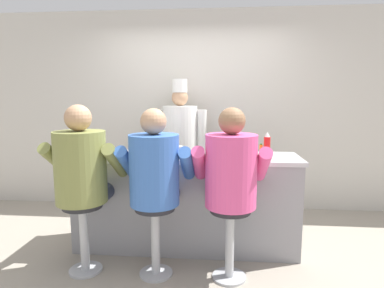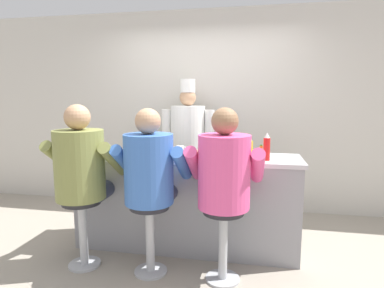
# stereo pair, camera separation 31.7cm
# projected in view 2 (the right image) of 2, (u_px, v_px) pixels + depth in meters

# --- Properties ---
(ground_plane) EXTENTS (20.00, 20.00, 0.00)m
(ground_plane) POSITION_uv_depth(u_px,v_px,m) (180.00, 259.00, 3.09)
(ground_plane) COLOR #9E9384
(wall_back) EXTENTS (10.00, 0.06, 2.70)m
(wall_back) POSITION_uv_depth(u_px,v_px,m) (205.00, 111.00, 4.42)
(wall_back) COLOR beige
(wall_back) RESTS_ON ground_plane
(diner_counter) EXTENTS (2.26, 0.59, 0.96)m
(diner_counter) POSITION_uv_depth(u_px,v_px,m) (186.00, 201.00, 3.30)
(diner_counter) COLOR gray
(diner_counter) RESTS_ON ground_plane
(ketchup_bottle_red) EXTENTS (0.06, 0.06, 0.26)m
(ketchup_bottle_red) POSITION_uv_depth(u_px,v_px,m) (267.00, 147.00, 2.96)
(ketchup_bottle_red) COLOR red
(ketchup_bottle_red) RESTS_ON diner_counter
(mustard_bottle_yellow) EXTENTS (0.06, 0.06, 0.23)m
(mustard_bottle_yellow) POSITION_uv_depth(u_px,v_px,m) (249.00, 149.00, 2.98)
(mustard_bottle_yellow) COLOR yellow
(mustard_bottle_yellow) RESTS_ON diner_counter
(hot_sauce_bottle_orange) EXTENTS (0.03, 0.03, 0.14)m
(hot_sauce_bottle_orange) POSITION_uv_depth(u_px,v_px,m) (261.00, 152.00, 3.03)
(hot_sauce_bottle_orange) COLOR orange
(hot_sauce_bottle_orange) RESTS_ON diner_counter
(water_pitcher_clear) EXTENTS (0.13, 0.11, 0.19)m
(water_pitcher_clear) POSITION_uv_depth(u_px,v_px,m) (216.00, 148.00, 3.12)
(water_pitcher_clear) COLOR silver
(water_pitcher_clear) RESTS_ON diner_counter
(breakfast_plate) EXTENTS (0.27, 0.27, 0.05)m
(breakfast_plate) POSITION_uv_depth(u_px,v_px,m) (123.00, 153.00, 3.29)
(breakfast_plate) COLOR white
(breakfast_plate) RESTS_ON diner_counter
(cereal_bowl) EXTENTS (0.14, 0.14, 0.05)m
(cereal_bowl) POSITION_uv_depth(u_px,v_px,m) (195.00, 153.00, 3.21)
(cereal_bowl) COLOR #B24C47
(cereal_bowl) RESTS_ON diner_counter
(coffee_mug_white) EXTENTS (0.12, 0.08, 0.09)m
(coffee_mug_white) POSITION_uv_depth(u_px,v_px,m) (181.00, 150.00, 3.29)
(coffee_mug_white) COLOR white
(coffee_mug_white) RESTS_ON diner_counter
(napkin_dispenser_chrome) EXTENTS (0.10, 0.06, 0.11)m
(napkin_dispenser_chrome) POSITION_uv_depth(u_px,v_px,m) (164.00, 152.00, 3.08)
(napkin_dispenser_chrome) COLOR silver
(napkin_dispenser_chrome) RESTS_ON diner_counter
(diner_seated_olive) EXTENTS (0.66, 0.65, 1.48)m
(diner_seated_olive) POSITION_uv_depth(u_px,v_px,m) (82.00, 168.00, 2.88)
(diner_seated_olive) COLOR #B2B5BA
(diner_seated_olive) RESTS_ON ground_plane
(diner_seated_blue) EXTENTS (0.64, 0.63, 1.45)m
(diner_seated_blue) POSITION_uv_depth(u_px,v_px,m) (150.00, 173.00, 2.76)
(diner_seated_blue) COLOR #B2B5BA
(diner_seated_blue) RESTS_ON ground_plane
(diner_seated_pink) EXTENTS (0.64, 0.64, 1.46)m
(diner_seated_pink) POSITION_uv_depth(u_px,v_px,m) (224.00, 176.00, 2.64)
(diner_seated_pink) COLOR #B2B5BA
(diner_seated_pink) RESTS_ON ground_plane
(cook_in_whites_near) EXTENTS (0.69, 0.44, 1.77)m
(cook_in_whites_near) POSITION_uv_depth(u_px,v_px,m) (188.00, 141.00, 4.19)
(cook_in_whites_near) COLOR #232328
(cook_in_whites_near) RESTS_ON ground_plane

